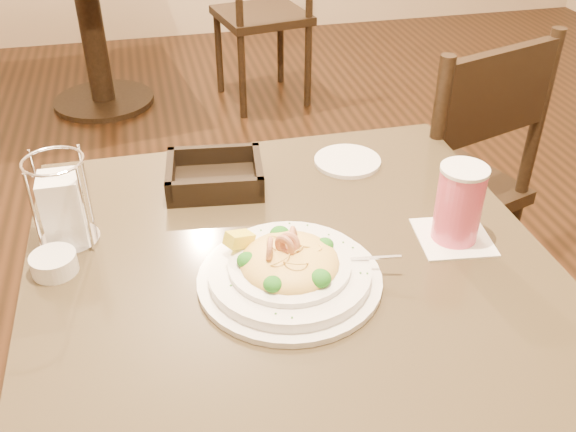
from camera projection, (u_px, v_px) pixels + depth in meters
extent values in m
cylinder|color=black|center=(290.00, 401.00, 1.32)|extent=(0.12, 0.12, 0.67)
cube|color=#493E29|center=(291.00, 267.00, 1.12)|extent=(0.90, 0.90, 0.03)
cylinder|color=black|center=(104.00, 101.00, 3.42)|extent=(0.52, 0.52, 0.03)
cylinder|color=black|center=(93.00, 36.00, 3.23)|extent=(0.12, 0.12, 0.67)
cube|color=black|center=(428.00, 185.00, 1.87)|extent=(0.53, 0.53, 0.04)
cylinder|color=black|center=(424.00, 206.00, 2.20)|extent=(0.04, 0.04, 0.43)
cylinder|color=black|center=(339.00, 238.00, 2.05)|extent=(0.04, 0.04, 0.43)
cylinder|color=black|center=(504.00, 261.00, 1.95)|extent=(0.04, 0.04, 0.43)
cylinder|color=black|center=(413.00, 303.00, 1.79)|extent=(0.04, 0.04, 0.43)
cylinder|color=black|center=(539.00, 115.00, 1.68)|extent=(0.04, 0.04, 0.46)
cylinder|color=black|center=(435.00, 149.00, 1.52)|extent=(0.04, 0.04, 0.46)
cube|color=black|center=(497.00, 94.00, 1.54)|extent=(0.35, 0.14, 0.22)
cube|color=black|center=(261.00, 15.00, 3.23)|extent=(0.49, 0.49, 0.04)
cylinder|color=black|center=(280.00, 45.00, 3.56)|extent=(0.04, 0.04, 0.43)
cylinder|color=black|center=(219.00, 54.00, 3.44)|extent=(0.04, 0.04, 0.43)
cylinder|color=black|center=(308.00, 66.00, 3.29)|extent=(0.04, 0.04, 0.43)
cylinder|color=black|center=(242.00, 77.00, 3.17)|extent=(0.04, 0.04, 0.43)
cylinder|color=white|center=(290.00, 279.00, 1.06)|extent=(0.31, 0.31, 0.01)
cylinder|color=white|center=(290.00, 272.00, 1.05)|extent=(0.27, 0.27, 0.02)
cylinder|color=white|center=(290.00, 265.00, 1.04)|extent=(0.20, 0.20, 0.01)
ellipsoid|color=#E9BF55|center=(290.00, 262.00, 1.04)|extent=(0.16, 0.16, 0.06)
cube|color=yellow|center=(239.00, 239.00, 1.07)|extent=(0.06, 0.05, 0.04)
cube|color=silver|center=(367.00, 258.00, 1.06)|extent=(0.11, 0.03, 0.01)
cube|color=silver|center=(331.00, 262.00, 1.05)|extent=(0.03, 0.02, 0.00)
torus|color=#E9BF55|center=(287.00, 252.00, 1.04)|extent=(0.05, 0.04, 0.03)
torus|color=#E9BF55|center=(292.00, 249.00, 1.03)|extent=(0.05, 0.04, 0.02)
torus|color=#E9BF55|center=(279.00, 250.00, 1.06)|extent=(0.04, 0.04, 0.02)
torus|color=#E9BF55|center=(309.00, 255.00, 1.04)|extent=(0.03, 0.03, 0.01)
torus|color=#E9BF55|center=(257.00, 267.00, 1.02)|extent=(0.04, 0.04, 0.02)
torus|color=#E9BF55|center=(310.00, 249.00, 1.05)|extent=(0.03, 0.03, 0.02)
torus|color=#E9BF55|center=(296.00, 262.00, 1.00)|extent=(0.05, 0.04, 0.03)
torus|color=#E9BF55|center=(297.00, 251.00, 1.05)|extent=(0.03, 0.04, 0.03)
torus|color=#E9BF55|center=(293.00, 250.00, 1.03)|extent=(0.03, 0.03, 0.02)
torus|color=#E9BF55|center=(267.00, 271.00, 1.01)|extent=(0.04, 0.04, 0.02)
torus|color=#E9BF55|center=(299.00, 265.00, 1.02)|extent=(0.06, 0.06, 0.01)
torus|color=#E9BF55|center=(279.00, 260.00, 1.01)|extent=(0.05, 0.04, 0.04)
torus|color=#E9BF55|center=(289.00, 260.00, 1.04)|extent=(0.05, 0.06, 0.02)
torus|color=#E9BF55|center=(278.00, 244.00, 1.04)|extent=(0.04, 0.05, 0.02)
torus|color=#E9BF55|center=(302.00, 242.00, 1.05)|extent=(0.04, 0.04, 0.03)
torus|color=#E9BF55|center=(283.00, 255.00, 1.04)|extent=(0.04, 0.04, 0.03)
torus|color=#E9BF55|center=(290.00, 248.00, 1.03)|extent=(0.04, 0.03, 0.03)
torus|color=#E9BF55|center=(272.00, 247.00, 1.07)|extent=(0.06, 0.06, 0.01)
torus|color=#E9BF55|center=(314.00, 248.00, 1.04)|extent=(0.03, 0.03, 0.01)
torus|color=#E9BF55|center=(278.00, 251.00, 1.03)|extent=(0.06, 0.06, 0.02)
torus|color=#E49871|center=(289.00, 244.00, 1.02)|extent=(0.04, 0.04, 0.04)
torus|color=#E49871|center=(285.00, 246.00, 1.02)|extent=(0.03, 0.04, 0.04)
torus|color=#E49871|center=(294.00, 238.00, 1.03)|extent=(0.03, 0.04, 0.04)
torus|color=#E49871|center=(269.00, 249.00, 1.01)|extent=(0.03, 0.04, 0.04)
ellipsoid|color=#165A14|center=(325.00, 245.00, 1.07)|extent=(0.03, 0.03, 0.02)
ellipsoid|color=#165A14|center=(280.00, 234.00, 1.09)|extent=(0.03, 0.03, 0.03)
ellipsoid|color=#165A14|center=(247.00, 260.00, 1.03)|extent=(0.03, 0.03, 0.02)
ellipsoid|color=#165A14|center=(273.00, 284.00, 0.98)|extent=(0.03, 0.03, 0.02)
ellipsoid|color=#165A14|center=(320.00, 278.00, 0.99)|extent=(0.04, 0.04, 0.03)
cube|color=#266619|center=(229.00, 247.00, 1.09)|extent=(0.00, 0.00, 0.00)
cube|color=#266619|center=(367.00, 273.00, 1.03)|extent=(0.00, 0.00, 0.00)
cube|color=#266619|center=(353.00, 248.00, 1.09)|extent=(0.00, 0.00, 0.00)
cube|color=#266619|center=(307.00, 225.00, 1.15)|extent=(0.00, 0.00, 0.00)
cube|color=#266619|center=(289.00, 223.00, 1.15)|extent=(0.00, 0.00, 0.00)
cube|color=#266619|center=(241.00, 236.00, 1.12)|extent=(0.00, 0.00, 0.00)
cube|color=#266619|center=(343.00, 242.00, 1.10)|extent=(0.00, 0.00, 0.00)
cube|color=#266619|center=(231.00, 285.00, 1.01)|extent=(0.00, 0.00, 0.00)
cube|color=#266619|center=(275.00, 232.00, 1.13)|extent=(0.00, 0.00, 0.00)
cube|color=#266619|center=(292.00, 318.00, 0.95)|extent=(0.00, 0.00, 0.00)
cube|color=#266619|center=(236.00, 237.00, 1.12)|extent=(0.00, 0.00, 0.00)
cube|color=#266619|center=(261.00, 230.00, 1.13)|extent=(0.00, 0.00, 0.00)
cube|color=#266619|center=(276.00, 314.00, 0.95)|extent=(0.00, 0.00, 0.00)
cube|color=#266619|center=(247.00, 239.00, 1.11)|extent=(0.00, 0.00, 0.00)
cube|color=#266619|center=(360.00, 273.00, 1.03)|extent=(0.00, 0.00, 0.00)
cube|color=#266619|center=(329.00, 235.00, 1.12)|extent=(0.00, 0.00, 0.00)
cube|color=white|center=(453.00, 237.00, 1.17)|extent=(0.14, 0.14, 0.00)
cylinder|color=#ED5378|center=(459.00, 204.00, 1.13)|extent=(0.08, 0.08, 0.14)
cylinder|color=white|center=(465.00, 169.00, 1.09)|extent=(0.08, 0.08, 0.01)
cube|color=black|center=(215.00, 182.00, 1.32)|extent=(0.21, 0.18, 0.01)
cube|color=black|center=(258.00, 169.00, 1.31)|extent=(0.03, 0.16, 0.04)
cube|color=black|center=(170.00, 174.00, 1.29)|extent=(0.03, 0.16, 0.04)
cube|color=black|center=(214.00, 154.00, 1.36)|extent=(0.19, 0.04, 0.04)
cube|color=black|center=(215.00, 190.00, 1.24)|extent=(0.19, 0.04, 0.04)
cylinder|color=silver|center=(71.00, 239.00, 1.16)|extent=(0.11, 0.11, 0.01)
torus|color=silver|center=(52.00, 161.00, 1.07)|extent=(0.11, 0.11, 0.01)
cube|color=white|center=(63.00, 208.00, 1.12)|extent=(0.08, 0.08, 0.13)
cylinder|color=silver|center=(35.00, 216.00, 1.07)|extent=(0.01, 0.01, 0.16)
cylinder|color=silver|center=(85.00, 210.00, 1.09)|extent=(0.01, 0.01, 0.16)
cylinder|color=silver|center=(39.00, 191.00, 1.14)|extent=(0.01, 0.01, 0.16)
cylinder|color=silver|center=(86.00, 185.00, 1.15)|extent=(0.01, 0.01, 0.16)
cylinder|color=white|center=(347.00, 161.00, 1.40)|extent=(0.18, 0.18, 0.01)
cylinder|color=white|center=(54.00, 263.00, 1.08)|extent=(0.10, 0.10, 0.03)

